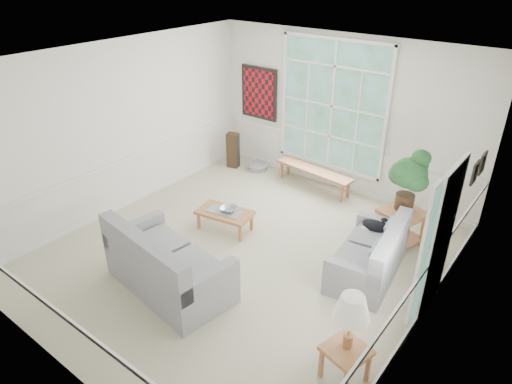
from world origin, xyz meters
TOP-DOWN VIEW (x-y plane):
  - floor at (0.00, 0.00)m, footprint 5.50×6.00m
  - ceiling at (0.00, 0.00)m, footprint 5.50×6.00m
  - wall_back at (0.00, 3.00)m, footprint 5.50×0.02m
  - wall_front at (0.00, -3.00)m, footprint 5.50×0.02m
  - wall_left at (-2.75, 0.00)m, footprint 0.02×6.00m
  - wall_right at (2.75, 0.00)m, footprint 0.02×6.00m
  - window_back at (-0.20, 2.96)m, footprint 2.30×0.08m
  - entry_door at (2.71, 0.60)m, footprint 0.08×0.90m
  - door_sidelight at (2.71, -0.03)m, footprint 0.08×0.26m
  - wall_art at (-1.95, 2.95)m, footprint 0.90×0.06m
  - wall_frame_near at (2.71, 1.75)m, footprint 0.04×0.26m
  - wall_frame_far at (2.71, 2.15)m, footprint 0.04×0.26m
  - loveseat_right at (1.76, 0.72)m, footprint 1.00×1.64m
  - loveseat_front at (-0.30, -1.26)m, footprint 1.98×1.20m
  - coffee_table at (-0.70, 0.37)m, footprint 1.01×0.67m
  - pewter_bowl at (-0.66, 0.42)m, footprint 0.40×0.40m
  - window_bench at (-0.33, 2.65)m, footprint 1.72×0.50m
  - end_table at (1.84, 1.76)m, footprint 0.77×0.77m
  - houseplant at (1.80, 1.84)m, footprint 0.84×0.84m
  - side_table at (2.40, -1.18)m, footprint 0.55×0.55m
  - table_lamp at (2.38, -1.13)m, footprint 0.41×0.41m
  - pet_bed at (-1.75, 2.64)m, footprint 0.49×0.49m
  - floor_speaker at (-2.27, 2.44)m, footprint 0.28×0.25m
  - cat at (1.60, 1.25)m, footprint 0.42×0.32m

SIDE VIEW (x-z plane):
  - floor at x=0.00m, z-range -0.01..0.00m
  - pet_bed at x=-1.75m, z-range 0.00..0.13m
  - coffee_table at x=-0.70m, z-range 0.00..0.35m
  - window_bench at x=-0.33m, z-range 0.00..0.40m
  - side_table at x=2.40m, z-range 0.00..0.46m
  - end_table at x=1.84m, z-range 0.00..0.62m
  - floor_speaker at x=-2.27m, z-range 0.00..0.78m
  - pewter_bowl at x=-0.66m, z-range 0.35..0.43m
  - loveseat_right at x=1.76m, z-range 0.00..0.83m
  - loveseat_front at x=-0.30m, z-range 0.00..1.01m
  - cat at x=1.60m, z-range 0.43..0.61m
  - table_lamp at x=2.38m, z-range 0.46..1.14m
  - entry_door at x=2.71m, z-range 0.00..2.10m
  - houseplant at x=1.80m, z-range 0.62..1.64m
  - door_sidelight at x=2.71m, z-range 0.20..2.10m
  - wall_back at x=0.00m, z-range 0.00..3.00m
  - wall_front at x=0.00m, z-range 0.00..3.00m
  - wall_left at x=-2.75m, z-range 0.00..3.00m
  - wall_right at x=2.75m, z-range 0.00..3.00m
  - wall_frame_near at x=2.71m, z-range 1.39..1.71m
  - wall_frame_far at x=2.71m, z-range 1.39..1.71m
  - wall_art at x=-1.95m, z-range 1.05..2.15m
  - window_back at x=-0.20m, z-range 0.45..2.85m
  - ceiling at x=0.00m, z-range 2.99..3.01m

